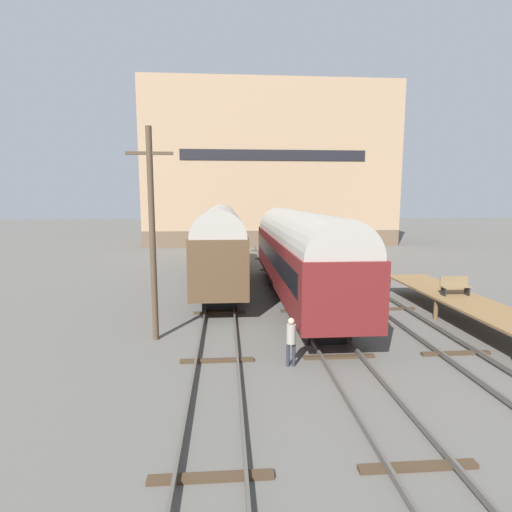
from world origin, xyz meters
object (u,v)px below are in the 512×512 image
at_px(train_car_brown, 221,239).
at_px(utility_pole, 152,232).
at_px(person_worker, 291,337).
at_px(train_car_maroon, 299,251).
at_px(bench, 455,285).

height_order(train_car_brown, utility_pole, utility_pole).
bearing_deg(train_car_brown, person_worker, -79.76).
distance_m(train_car_maroon, bench, 7.99).
xyz_separation_m(train_car_maroon, utility_pole, (-6.96, -5.78, 1.54)).
relative_size(person_worker, utility_pole, 0.20).
bearing_deg(train_car_brown, utility_pole, -103.04).
height_order(train_car_brown, bench, train_car_brown).
xyz_separation_m(person_worker, utility_pole, (-5.09, 3.06, 3.37)).
xyz_separation_m(train_car_brown, person_worker, (2.54, -14.07, -1.97)).
height_order(person_worker, utility_pole, utility_pole).
bearing_deg(train_car_maroon, person_worker, -101.90).
height_order(train_car_brown, person_worker, train_car_brown).
bearing_deg(train_car_maroon, bench, -28.34).
bearing_deg(utility_pole, person_worker, -30.97).
relative_size(train_car_brown, person_worker, 10.79).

